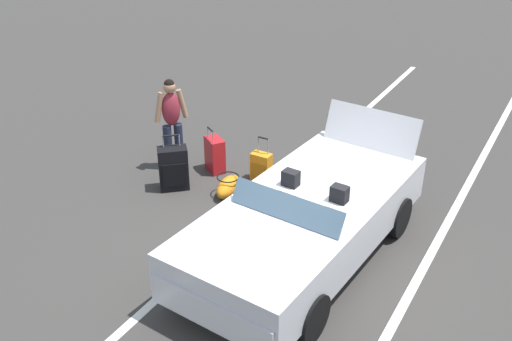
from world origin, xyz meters
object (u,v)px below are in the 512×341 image
Objects in this scene: convertible_car at (298,229)px; duffel_bag at (228,186)px; suitcase_large_black at (173,168)px; suitcase_medium_bright at (215,155)px; suitcase_small_carryon at (261,167)px; traveler_person at (172,119)px.

duffel_bag is at bearing -117.43° from convertible_car.
suitcase_medium_bright is (-0.86, 0.24, -0.06)m from suitcase_large_black.
suitcase_medium_bright reaches higher than suitcase_small_carryon.
duffel_bag is at bearing -99.11° from suitcase_medium_bright.
convertible_car is 5.16× the size of suitcase_medium_bright.
suitcase_medium_bright is 0.50× the size of traveler_person.
suitcase_medium_bright is 1.05× the size of suitcase_small_carryon.
suitcase_medium_bright is at bearing 122.19° from suitcase_large_black.
duffel_bag is 1.59m from traveler_person.
suitcase_medium_bright is 0.88m from suitcase_small_carryon.
suitcase_large_black reaches higher than suitcase_medium_bright.
suitcase_small_carryon reaches higher than duffel_bag.
suitcase_medium_bright is 1.22× the size of duffel_bag.
duffel_bag is 0.41× the size of traveler_person.
suitcase_small_carryon is (-0.98, 1.11, -0.12)m from suitcase_large_black.
convertible_car reaches higher than suitcase_medium_bright.
convertible_car is 6.30× the size of duffel_bag.
traveler_person is at bearing 143.39° from suitcase_medium_bright.
traveler_person is at bearing -110.42° from convertible_car.
suitcase_large_black is 0.96m from duffel_bag.
suitcase_large_black is at bearing -73.14° from duffel_bag.
convertible_car is 3.49m from traveler_person.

